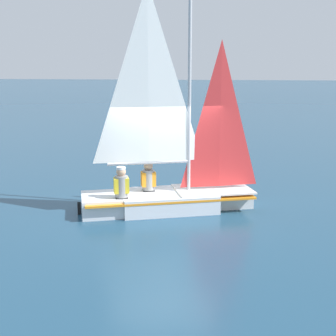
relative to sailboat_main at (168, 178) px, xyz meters
The scene contains 4 objects.
ground_plane 0.79m from the sailboat_main, 111.76° to the left, with size 260.00×260.00×0.00m, color navy.
sailboat_main is the anchor object (origin of this frame).
sailor_helm 0.53m from the sailboat_main, 96.54° to the right, with size 0.39×0.41×1.16m.
sailor_crew 1.19m from the sailboat_main, 54.67° to the right, with size 0.39×0.41×1.16m.
Camera 1 is at (10.77, 1.99, 3.38)m, focal length 50.00 mm.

